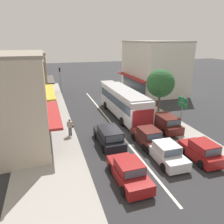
% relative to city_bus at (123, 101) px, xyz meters
% --- Properties ---
extents(ground_plane, '(140.00, 140.00, 0.00)m').
position_rel_city_bus_xyz_m(ground_plane, '(-2.07, -5.34, -1.88)').
color(ground_plane, '#2D2D30').
extents(lane_centre_line, '(0.20, 28.00, 0.01)m').
position_rel_city_bus_xyz_m(lane_centre_line, '(-2.07, -1.34, -1.88)').
color(lane_centre_line, silver).
rests_on(lane_centre_line, ground).
extents(sidewalk_left, '(5.20, 44.00, 0.14)m').
position_rel_city_bus_xyz_m(sidewalk_left, '(-8.87, 0.66, -1.81)').
color(sidewalk_left, '#A39E96').
rests_on(sidewalk_left, ground).
extents(kerb_right, '(2.80, 44.00, 0.12)m').
position_rel_city_bus_xyz_m(kerb_right, '(4.13, 0.66, -1.82)').
color(kerb_right, '#A39E96').
rests_on(kerb_right, ground).
extents(shopfront_corner_near, '(8.24, 8.03, 7.88)m').
position_rel_city_bus_xyz_m(shopfront_corner_near, '(-12.25, -4.84, 2.06)').
color(shopfront_corner_near, beige).
rests_on(shopfront_corner_near, ground).
extents(shopfront_mid_block, '(8.19, 9.03, 6.78)m').
position_rel_city_bus_xyz_m(shopfront_mid_block, '(-12.25, 3.83, 1.50)').
color(shopfront_mid_block, silver).
rests_on(shopfront_mid_block, ground).
extents(shopfront_far_end, '(8.89, 7.89, 7.00)m').
position_rel_city_bus_xyz_m(shopfront_far_end, '(-12.25, 12.67, 1.62)').
color(shopfront_far_end, gray).
rests_on(shopfront_far_end, ground).
extents(building_right_far, '(8.32, 12.22, 8.55)m').
position_rel_city_bus_xyz_m(building_right_far, '(9.41, 11.07, 2.39)').
color(building_right_far, silver).
rests_on(building_right_far, ground).
extents(city_bus, '(2.88, 10.90, 3.23)m').
position_rel_city_bus_xyz_m(city_bus, '(0.00, 0.00, 0.00)').
color(city_bus, silver).
rests_on(city_bus, ground).
extents(sedan_adjacent_lane_trail, '(1.99, 4.25, 1.47)m').
position_rel_city_bus_xyz_m(sedan_adjacent_lane_trail, '(-3.98, -12.12, -1.22)').
color(sedan_adjacent_lane_trail, maroon).
rests_on(sedan_adjacent_lane_trail, ground).
extents(hatchback_behind_bus_near, '(1.90, 3.75, 1.54)m').
position_rel_city_bus_xyz_m(hatchback_behind_bus_near, '(-0.49, -7.68, -1.17)').
color(hatchback_behind_bus_near, '#561E19').
rests_on(hatchback_behind_bus_near, ground).
extents(wagon_behind_bus_mid, '(1.99, 4.53, 1.58)m').
position_rel_city_bus_xyz_m(wagon_behind_bus_mid, '(-3.74, -6.74, -1.14)').
color(wagon_behind_bus_mid, black).
rests_on(wagon_behind_bus_mid, ground).
extents(sedan_queue_gap_filler, '(1.90, 4.20, 1.47)m').
position_rel_city_bus_xyz_m(sedan_queue_gap_filler, '(-0.38, -10.58, -1.22)').
color(sedan_queue_gap_filler, silver).
rests_on(sedan_queue_gap_filler, ground).
extents(parked_hatchback_kerb_front, '(1.82, 3.70, 1.54)m').
position_rel_city_bus_xyz_m(parked_hatchback_kerb_front, '(2.33, -11.23, -1.17)').
color(parked_hatchback_kerb_front, maroon).
rests_on(parked_hatchback_kerb_front, ground).
extents(parked_wagon_kerb_second, '(1.98, 4.52, 1.58)m').
position_rel_city_bus_xyz_m(parked_wagon_kerb_second, '(2.69, -5.12, -1.14)').
color(parked_wagon_kerb_second, '#561E19').
rests_on(parked_wagon_kerb_second, ground).
extents(parked_hatchback_kerb_third, '(1.93, 3.76, 1.54)m').
position_rel_city_bus_xyz_m(parked_hatchback_kerb_third, '(2.61, 0.24, -1.17)').
color(parked_hatchback_kerb_third, '#9EA3A8').
rests_on(parked_hatchback_kerb_third, ground).
extents(parked_sedan_kerb_rear, '(1.96, 4.23, 1.47)m').
position_rel_city_bus_xyz_m(parked_sedan_kerb_rear, '(2.70, 6.40, -1.22)').
color(parked_sedan_kerb_rear, '#561E19').
rests_on(parked_sedan_kerb_rear, ground).
extents(traffic_light_downstreet, '(0.33, 0.24, 4.20)m').
position_rel_city_bus_xyz_m(traffic_light_downstreet, '(-6.19, 15.27, 0.97)').
color(traffic_light_downstreet, gray).
rests_on(traffic_light_downstreet, ground).
extents(directional_road_sign, '(0.10, 1.40, 3.60)m').
position_rel_city_bus_xyz_m(directional_road_sign, '(3.91, -6.03, 0.82)').
color(directional_road_sign, gray).
rests_on(directional_road_sign, ground).
extents(street_tree_right, '(3.25, 3.25, 5.64)m').
position_rel_city_bus_xyz_m(street_tree_right, '(4.01, -1.32, 2.12)').
color(street_tree_right, brown).
rests_on(street_tree_right, ground).
extents(pedestrian_with_handbag_near, '(0.63, 0.46, 1.63)m').
position_rel_city_bus_xyz_m(pedestrian_with_handbag_near, '(-6.81, -4.11, -0.81)').
color(pedestrian_with_handbag_near, '#333338').
rests_on(pedestrian_with_handbag_near, sidewalk_left).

